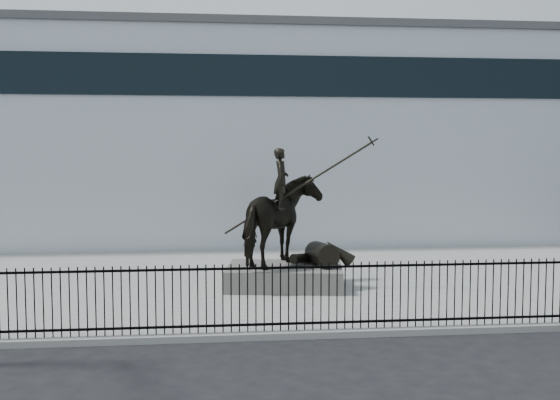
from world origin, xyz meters
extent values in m
plane|color=black|center=(0.00, 0.00, 0.00)|extent=(120.00, 120.00, 0.00)
cube|color=gray|center=(0.00, 7.00, 0.07)|extent=(30.00, 12.00, 0.15)
cube|color=silver|center=(0.00, 20.00, 4.50)|extent=(44.00, 14.00, 9.00)
cube|color=black|center=(0.00, 1.25, 0.30)|extent=(22.00, 0.05, 0.05)
cube|color=black|center=(0.00, 1.25, 1.55)|extent=(22.00, 0.05, 0.05)
cube|color=black|center=(0.00, 1.25, 0.90)|extent=(22.00, 0.03, 1.50)
cube|color=#53514C|center=(0.95, 5.80, 0.46)|extent=(3.60, 2.74, 0.62)
imported|color=black|center=(0.95, 5.80, 2.08)|extent=(2.60, 2.91, 2.62)
imported|color=black|center=(0.85, 5.81, 3.28)|extent=(0.52, 0.70, 1.77)
cylinder|color=black|center=(1.31, 5.74, 3.01)|extent=(4.18, 0.71, 2.67)
camera|label=1|loc=(-1.18, -12.80, 4.13)|focal=42.00mm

